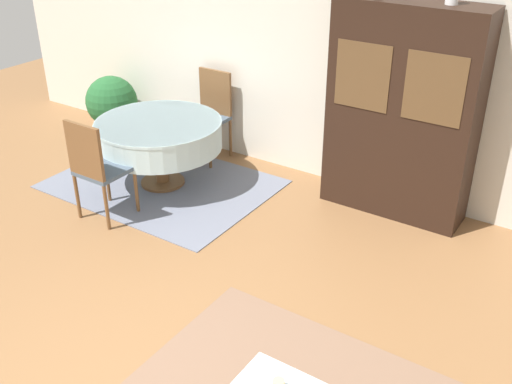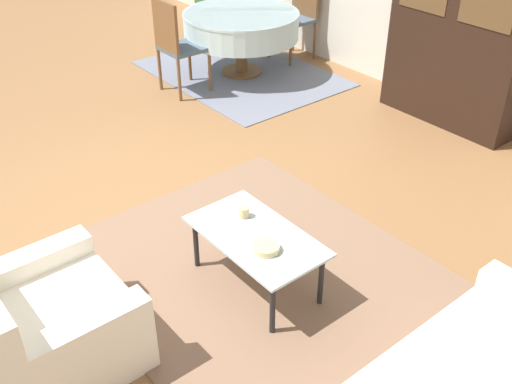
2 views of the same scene
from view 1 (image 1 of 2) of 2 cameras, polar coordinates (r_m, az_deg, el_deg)
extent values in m
cube|color=beige|center=(6.23, 10.06, 11.90)|extent=(10.00, 0.06, 2.70)
cube|color=slate|center=(6.70, -8.90, 0.76)|extent=(2.33, 1.70, 0.01)
cube|color=black|center=(5.88, 13.73, 7.31)|extent=(1.40, 0.45, 2.07)
cube|color=brown|center=(5.68, 10.10, 10.81)|extent=(0.53, 0.01, 0.62)
cube|color=brown|center=(5.46, 16.60, 9.37)|extent=(0.53, 0.01, 0.62)
cylinder|color=brown|center=(6.70, -8.86, 0.98)|extent=(0.48, 0.48, 0.03)
cylinder|color=brown|center=(6.61, -8.98, 2.51)|extent=(0.14, 0.14, 0.43)
cylinder|color=silver|center=(6.47, -9.22, 5.41)|extent=(1.33, 1.33, 0.30)
cylinder|color=silver|center=(6.42, -9.31, 6.52)|extent=(1.34, 1.34, 0.03)
cylinder|color=brown|center=(6.36, -13.96, 1.08)|extent=(0.04, 0.04, 0.47)
cylinder|color=brown|center=(6.09, -11.33, 0.14)|extent=(0.04, 0.04, 0.47)
cylinder|color=brown|center=(6.13, -16.65, -0.37)|extent=(0.04, 0.04, 0.47)
cylinder|color=brown|center=(5.85, -14.04, -1.42)|extent=(0.04, 0.04, 0.47)
cube|color=#475666|center=(5.99, -14.28, 2.01)|extent=(0.44, 0.44, 0.04)
cube|color=brown|center=(5.76, -16.03, 3.79)|extent=(0.44, 0.04, 0.52)
cylinder|color=brown|center=(6.90, -4.41, 4.09)|extent=(0.04, 0.04, 0.47)
cylinder|color=brown|center=(7.14, -6.99, 4.80)|extent=(0.04, 0.04, 0.47)
cylinder|color=brown|center=(7.20, -2.45, 5.19)|extent=(0.04, 0.04, 0.47)
cylinder|color=brown|center=(7.42, -5.00, 5.85)|extent=(0.04, 0.04, 0.47)
cube|color=#475666|center=(7.07, -4.79, 6.88)|extent=(0.44, 0.44, 0.04)
cube|color=brown|center=(7.12, -3.89, 9.49)|extent=(0.44, 0.04, 0.52)
cylinder|color=#4C4C51|center=(8.08, -13.30, 5.91)|extent=(0.24, 0.24, 0.18)
sphere|color=#235B2D|center=(7.95, -13.59, 8.37)|extent=(0.66, 0.66, 0.66)
camera|label=2|loc=(1.37, 108.39, -23.61)|focal=42.00mm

